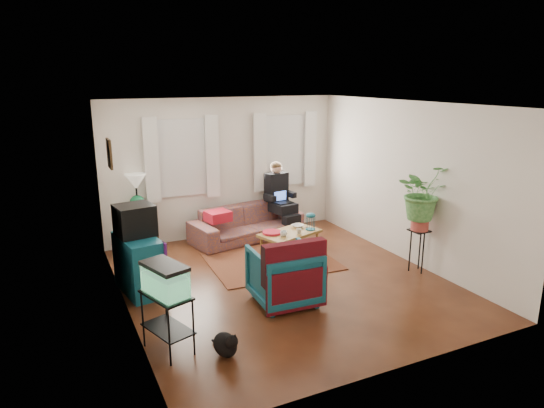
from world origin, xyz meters
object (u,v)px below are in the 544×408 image
side_table (139,229)px  armchair (284,272)px  aquarium_stand (168,323)px  sofa (247,218)px  dresser (139,264)px  coffee_table (290,244)px  plant_stand (418,251)px

side_table → armchair: size_ratio=0.84×
side_table → aquarium_stand: bearing=-95.7°
sofa → armchair: bearing=-112.2°
side_table → sofa: bearing=-9.7°
dresser → coffee_table: size_ratio=0.88×
sofa → coffee_table: bearing=-84.9°
sofa → armchair: armchair is taller
sofa → dresser: sofa is taller
plant_stand → dresser: bearing=164.6°
side_table → coffee_table: 2.67m
armchair → dresser: bearing=-32.0°
dresser → plant_stand: dresser is taller
aquarium_stand → plant_stand: size_ratio=1.00×
aquarium_stand → armchair: armchair is taller
side_table → aquarium_stand: size_ratio=1.04×
armchair → coffee_table: bearing=-117.3°
armchair → coffee_table: (0.87, 1.51, -0.21)m
side_table → coffee_table: size_ratio=0.69×
side_table → armchair: bearing=-65.5°
aquarium_stand → armchair: bearing=-1.5°
sofa → aquarium_stand: sofa is taller
armchair → plant_stand: size_ratio=1.25×
dresser → aquarium_stand: 1.70m
armchair → plant_stand: bearing=-175.9°
coffee_table → plant_stand: 2.08m
armchair → coffee_table: armchair is taller
dresser → aquarium_stand: size_ratio=1.33×
side_table → plant_stand: bearing=-38.2°
side_table → armchair: (1.35, -2.98, 0.07)m
side_table → armchair: armchair is taller
dresser → armchair: (1.69, -1.17, 0.02)m
aquarium_stand → side_table: bearing=65.5°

